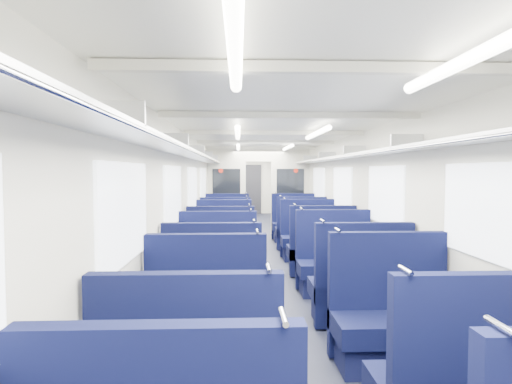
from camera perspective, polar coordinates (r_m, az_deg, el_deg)
name	(u,v)px	position (r m, az deg, el deg)	size (l,w,h in m)	color
floor	(266,258)	(8.57, 1.33, -8.85)	(2.80, 18.00, 0.01)	black
ceiling	(266,140)	(8.42, 1.34, 7.01)	(2.80, 18.00, 0.01)	silver
wall_left	(195,200)	(8.44, -8.19, -1.01)	(0.02, 18.00, 2.35)	beige
dado_left	(196,241)	(8.54, -8.05, -6.54)	(0.03, 17.90, 0.70)	black
wall_right	(336,199)	(8.62, 10.66, -0.95)	(0.02, 18.00, 2.35)	beige
dado_right	(335,240)	(8.71, 10.52, -6.38)	(0.03, 17.90, 0.70)	black
wall_far	(252,185)	(17.40, -0.55, 0.97)	(2.80, 0.02, 2.35)	beige
luggage_rack_left	(204,159)	(8.41, -6.96, 4.42)	(0.36, 17.40, 0.18)	#B2B5BA
luggage_rack_right	(327,159)	(8.56, 9.49, 4.38)	(0.36, 17.40, 0.18)	#B2B5BA
windows	(267,188)	(7.95, 1.55, 0.55)	(2.78, 15.60, 0.75)	white
ceiling_fittings	(267,142)	(8.16, 1.46, 6.72)	(2.70, 16.06, 0.11)	beige
end_door	(252,189)	(17.34, -0.54, 0.38)	(0.75, 0.06, 2.00)	black
bulkhead	(258,189)	(11.64, 0.32, 0.34)	(2.80, 0.10, 2.35)	beige
seat_6	(205,329)	(3.87, -6.87, -17.78)	(1.08, 0.60, 1.21)	#0A0F33
seat_7	(392,324)	(4.14, 17.80, -16.49)	(1.08, 0.60, 1.21)	#0A0F33
seat_8	(213,292)	(4.93, -5.82, -13.23)	(1.08, 0.60, 1.21)	#0A0F33
seat_9	(360,292)	(5.06, 13.77, -12.87)	(1.08, 0.60, 1.21)	#0A0F33
seat_10	(218,271)	(5.93, -5.20, -10.48)	(1.08, 0.60, 1.21)	#0A0F33
seat_11	(335,267)	(6.23, 10.55, -9.86)	(1.08, 0.60, 1.21)	#0A0F33
seat_12	(221,254)	(7.03, -4.73, -8.36)	(1.08, 0.60, 1.21)	#0A0F33
seat_13	(321,253)	(7.22, 8.71, -8.09)	(1.08, 0.60, 1.21)	#0A0F33
seat_14	(224,242)	(8.28, -4.36, -6.67)	(1.08, 0.60, 1.21)	#0A0F33
seat_15	(308,240)	(8.47, 7.03, -6.46)	(1.08, 0.60, 1.21)	#0A0F33
seat_16	(226,233)	(9.35, -4.12, -5.57)	(1.08, 0.60, 1.21)	#0A0F33
seat_17	(300,233)	(9.50, 6.00, -5.44)	(1.08, 0.60, 1.21)	#0A0F33
seat_18	(227,226)	(10.53, -3.91, -4.63)	(1.08, 0.60, 1.21)	#0A0F33
seat_19	(294,226)	(10.64, 5.09, -4.56)	(1.08, 0.60, 1.21)	#0A0F33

